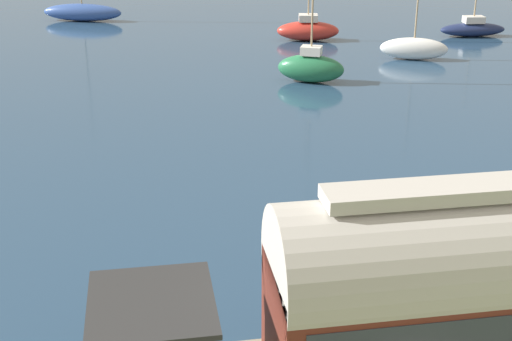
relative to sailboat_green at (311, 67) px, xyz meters
The scene contains 8 objects.
harbor_water 18.50m from the sailboat_green, 15.53° to the left, with size 80.00×80.00×0.01m.
sailboat_green is the anchor object (origin of this frame).
sailboat_blue 23.63m from the sailboat_green, 32.91° to the left, with size 3.09×6.17×9.61m.
sailboat_navy 16.73m from the sailboat_green, 54.56° to the right, with size 1.78×4.57×5.11m.
sailboat_white 8.21m from the sailboat_green, 61.28° to the right, with size 2.34×4.10×6.23m.
sailboat_red 10.51m from the sailboat_green, 12.52° to the right, with size 2.42×4.34×9.14m.
rowboat_near_shore 17.81m from the sailboat_green, behind, with size 1.25×2.09×0.32m.
rowboat_far_out 19.66m from the sailboat_green, behind, with size 1.47×2.81×0.40m.
Camera 1 is at (-9.34, 3.89, 9.94)m, focal length 50.00 mm.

